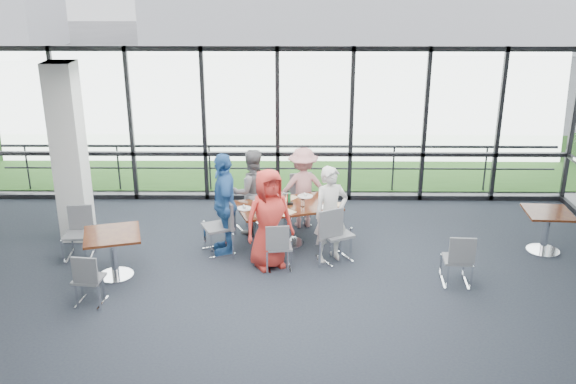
{
  "coord_description": "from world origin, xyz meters",
  "views": [
    {
      "loc": [
        0.33,
        -7.72,
        4.84
      ],
      "look_at": [
        0.24,
        2.45,
        1.1
      ],
      "focal_mm": 40.0,
      "sensor_mm": 36.0,
      "label": 1
    }
  ],
  "objects_px": {
    "main_table": "(288,212)",
    "chair_main_fr": "(298,201)",
    "side_table_left": "(113,240)",
    "diner_end": "(224,203)",
    "side_table_right": "(547,219)",
    "chair_spare_la": "(89,279)",
    "diner_near_right": "(331,214)",
    "chair_main_nl": "(279,246)",
    "chair_main_fl": "(250,205)",
    "chair_spare_lb": "(77,235)",
    "structural_column": "(69,154)",
    "chair_spare_r": "(457,259)",
    "diner_near_left": "(269,219)",
    "diner_far_right": "(303,188)",
    "chair_main_nr": "(336,234)",
    "chair_main_end": "(218,227)",
    "diner_far_left": "(252,192)"
  },
  "relations": [
    {
      "from": "diner_near_right",
      "to": "chair_main_fl",
      "type": "relative_size",
      "value": 1.74
    },
    {
      "from": "diner_far_left",
      "to": "chair_spare_r",
      "type": "bearing_deg",
      "value": 130.32
    },
    {
      "from": "chair_main_nr",
      "to": "diner_end",
      "type": "bearing_deg",
      "value": 141.7
    },
    {
      "from": "diner_far_right",
      "to": "structural_column",
      "type": "bearing_deg",
      "value": -2.6
    },
    {
      "from": "chair_main_nl",
      "to": "chair_main_nr",
      "type": "relative_size",
      "value": 0.84
    },
    {
      "from": "diner_near_right",
      "to": "chair_spare_r",
      "type": "xyz_separation_m",
      "value": [
        1.93,
        -0.86,
        -0.4
      ]
    },
    {
      "from": "diner_near_right",
      "to": "chair_spare_lb",
      "type": "distance_m",
      "value": 4.28
    },
    {
      "from": "structural_column",
      "to": "chair_spare_la",
      "type": "bearing_deg",
      "value": -68.65
    },
    {
      "from": "diner_near_left",
      "to": "diner_far_right",
      "type": "height_order",
      "value": "diner_near_left"
    },
    {
      "from": "chair_main_nl",
      "to": "diner_far_left",
      "type": "bearing_deg",
      "value": 102.65
    },
    {
      "from": "chair_spare_la",
      "to": "chair_spare_r",
      "type": "height_order",
      "value": "chair_spare_r"
    },
    {
      "from": "side_table_left",
      "to": "chair_main_nl",
      "type": "xyz_separation_m",
      "value": [
        2.63,
        0.3,
        -0.23
      ]
    },
    {
      "from": "diner_near_right",
      "to": "chair_main_nl",
      "type": "distance_m",
      "value": 1.01
    },
    {
      "from": "diner_near_right",
      "to": "structural_column",
      "type": "bearing_deg",
      "value": 146.0
    },
    {
      "from": "side_table_right",
      "to": "chair_spare_r",
      "type": "distance_m",
      "value": 2.19
    },
    {
      "from": "chair_main_end",
      "to": "chair_spare_la",
      "type": "distance_m",
      "value": 2.46
    },
    {
      "from": "chair_main_fl",
      "to": "chair_spare_lb",
      "type": "distance_m",
      "value": 3.12
    },
    {
      "from": "diner_far_left",
      "to": "chair_main_end",
      "type": "relative_size",
      "value": 1.67
    },
    {
      "from": "structural_column",
      "to": "chair_spare_la",
      "type": "height_order",
      "value": "structural_column"
    },
    {
      "from": "diner_far_right",
      "to": "diner_end",
      "type": "height_order",
      "value": "diner_end"
    },
    {
      "from": "main_table",
      "to": "chair_spare_la",
      "type": "xyz_separation_m",
      "value": [
        -2.91,
        -2.13,
        -0.2
      ]
    },
    {
      "from": "structural_column",
      "to": "diner_near_left",
      "type": "bearing_deg",
      "value": -17.59
    },
    {
      "from": "diner_end",
      "to": "structural_column",
      "type": "bearing_deg",
      "value": -111.83
    },
    {
      "from": "side_table_left",
      "to": "diner_end",
      "type": "relative_size",
      "value": 0.59
    },
    {
      "from": "diner_near_left",
      "to": "chair_main_fl",
      "type": "relative_size",
      "value": 1.78
    },
    {
      "from": "side_table_right",
      "to": "chair_main_nr",
      "type": "relative_size",
      "value": 0.83
    },
    {
      "from": "side_table_right",
      "to": "chair_spare_la",
      "type": "height_order",
      "value": "chair_spare_la"
    },
    {
      "from": "chair_main_fl",
      "to": "diner_far_right",
      "type": "bearing_deg",
      "value": 163.8
    },
    {
      "from": "diner_near_left",
      "to": "chair_spare_r",
      "type": "relative_size",
      "value": 1.98
    },
    {
      "from": "diner_near_right",
      "to": "chair_main_fr",
      "type": "relative_size",
      "value": 1.77
    },
    {
      "from": "chair_main_nl",
      "to": "chair_spare_lb",
      "type": "bearing_deg",
      "value": 166.85
    },
    {
      "from": "side_table_left",
      "to": "structural_column",
      "type": "bearing_deg",
      "value": 125.15
    },
    {
      "from": "diner_end",
      "to": "chair_spare_lb",
      "type": "xyz_separation_m",
      "value": [
        -2.47,
        -0.31,
        -0.46
      ]
    },
    {
      "from": "chair_main_nr",
      "to": "chair_main_fl",
      "type": "height_order",
      "value": "chair_main_nr"
    },
    {
      "from": "main_table",
      "to": "chair_main_fr",
      "type": "bearing_deg",
      "value": 61.51
    },
    {
      "from": "chair_spare_la",
      "to": "structural_column",
      "type": "bearing_deg",
      "value": 118.43
    },
    {
      "from": "diner_end",
      "to": "chair_main_nl",
      "type": "xyz_separation_m",
      "value": [
        0.95,
        -0.66,
        -0.49
      ]
    },
    {
      "from": "diner_near_left",
      "to": "chair_main_fr",
      "type": "xyz_separation_m",
      "value": [
        0.48,
        1.81,
        -0.38
      ]
    },
    {
      "from": "diner_near_right",
      "to": "chair_spare_la",
      "type": "height_order",
      "value": "diner_near_right"
    },
    {
      "from": "main_table",
      "to": "chair_main_nr",
      "type": "relative_size",
      "value": 2.04
    },
    {
      "from": "side_table_left",
      "to": "diner_near_right",
      "type": "height_order",
      "value": "diner_near_right"
    },
    {
      "from": "chair_main_fr",
      "to": "chair_spare_lb",
      "type": "height_order",
      "value": "chair_main_fr"
    },
    {
      "from": "side_table_right",
      "to": "diner_far_right",
      "type": "xyz_separation_m",
      "value": [
        -4.19,
        1.12,
        0.16
      ]
    },
    {
      "from": "chair_main_nr",
      "to": "chair_main_end",
      "type": "xyz_separation_m",
      "value": [
        -2.01,
        0.29,
        -0.0
      ]
    },
    {
      "from": "chair_spare_la",
      "to": "chair_spare_lb",
      "type": "relative_size",
      "value": 0.93
    },
    {
      "from": "diner_far_right",
      "to": "chair_main_end",
      "type": "relative_size",
      "value": 1.6
    },
    {
      "from": "diner_end",
      "to": "chair_spare_la",
      "type": "distance_m",
      "value": 2.62
    },
    {
      "from": "diner_near_left",
      "to": "diner_far_left",
      "type": "bearing_deg",
      "value": 78.57
    },
    {
      "from": "side_table_left",
      "to": "diner_far_left",
      "type": "xyz_separation_m",
      "value": [
        2.09,
        1.77,
        0.17
      ]
    },
    {
      "from": "diner_far_left",
      "to": "diner_far_right",
      "type": "relative_size",
      "value": 1.05
    }
  ]
}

